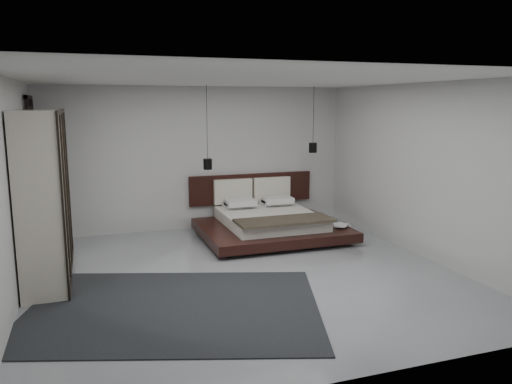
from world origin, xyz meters
name	(u,v)px	position (x,y,z in m)	size (l,w,h in m)	color
floor	(245,274)	(0.00, 0.00, 0.00)	(6.00, 6.00, 0.00)	gray
ceiling	(244,79)	(0.00, 0.00, 2.80)	(6.00, 6.00, 0.00)	white
wall_back	(199,158)	(0.00, 3.00, 1.40)	(6.00, 6.00, 0.00)	#BBBBB8
wall_front	(351,230)	(0.00, -3.00, 1.40)	(6.00, 6.00, 0.00)	#BBBBB8
wall_left	(11,192)	(-3.00, 0.00, 1.40)	(6.00, 6.00, 0.00)	#BBBBB8
wall_right	(422,171)	(3.00, 0.00, 1.40)	(6.00, 6.00, 0.00)	#BBBBB8
lattice_screen	(34,174)	(-2.95, 2.45, 1.30)	(0.05, 0.90, 2.60)	black
bed	(269,222)	(1.08, 1.92, 0.28)	(2.60, 2.32, 1.05)	black
book_lower	(335,226)	(2.15, 1.29, 0.26)	(0.24, 0.32, 0.03)	#99724C
book_upper	(335,225)	(2.13, 1.26, 0.28)	(0.22, 0.30, 0.02)	#99724C
pendant_left	(208,164)	(0.01, 2.31, 1.37)	(0.16, 0.16, 1.54)	black
pendant_right	(313,147)	(2.15, 2.31, 1.61)	(0.16, 0.16, 1.29)	black
wardrobe	(45,194)	(-2.70, 0.95, 1.19)	(0.58, 2.44, 2.39)	beige
rug	(174,308)	(-1.20, -0.88, 0.01)	(3.52, 2.52, 0.02)	black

